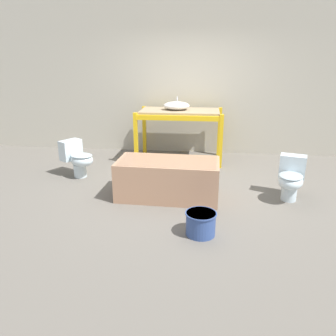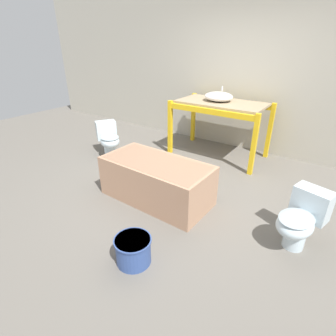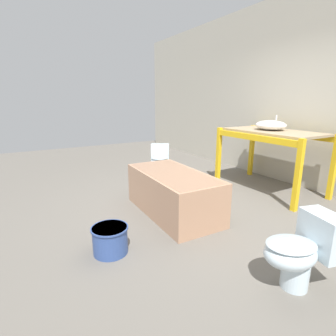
{
  "view_description": "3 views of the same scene",
  "coord_description": "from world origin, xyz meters",
  "px_view_note": "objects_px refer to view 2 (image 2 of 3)",
  "views": [
    {
      "loc": [
        0.33,
        -4.88,
        1.93
      ],
      "look_at": [
        -0.18,
        -0.59,
        0.48
      ],
      "focal_mm": 35.0,
      "sensor_mm": 36.0,
      "label": 1
    },
    {
      "loc": [
        1.68,
        -2.89,
        1.96
      ],
      "look_at": [
        -0.02,
        -0.47,
        0.51
      ],
      "focal_mm": 28.0,
      "sensor_mm": 36.0,
      "label": 2
    },
    {
      "loc": [
        2.58,
        -2.2,
        1.47
      ],
      "look_at": [
        -0.12,
        -0.61,
        0.65
      ],
      "focal_mm": 28.0,
      "sensor_mm": 36.0,
      "label": 3
    }
  ],
  "objects_px": {
    "toilet_near": "(301,219)",
    "toilet_far": "(109,138)",
    "bucket_white": "(133,250)",
    "sink_basin": "(219,97)",
    "bathtub_main": "(156,178)"
  },
  "relations": [
    {
      "from": "sink_basin",
      "to": "toilet_near",
      "type": "distance_m",
      "value": 2.63
    },
    {
      "from": "toilet_far",
      "to": "bucket_white",
      "type": "xyz_separation_m",
      "value": [
        2.12,
        -1.72,
        -0.19
      ]
    },
    {
      "from": "toilet_near",
      "to": "toilet_far",
      "type": "relative_size",
      "value": 0.97
    },
    {
      "from": "toilet_near",
      "to": "bucket_white",
      "type": "distance_m",
      "value": 1.7
    },
    {
      "from": "bucket_white",
      "to": "toilet_far",
      "type": "bearing_deg",
      "value": 140.97
    },
    {
      "from": "bathtub_main",
      "to": "toilet_far",
      "type": "height_order",
      "value": "toilet_far"
    },
    {
      "from": "bathtub_main",
      "to": "bucket_white",
      "type": "xyz_separation_m",
      "value": [
        0.5,
        -1.03,
        -0.17
      ]
    },
    {
      "from": "bathtub_main",
      "to": "toilet_near",
      "type": "xyz_separation_m",
      "value": [
        1.74,
        0.12,
        0.02
      ]
    },
    {
      "from": "sink_basin",
      "to": "toilet_far",
      "type": "distance_m",
      "value": 2.1
    },
    {
      "from": "toilet_near",
      "to": "bucket_white",
      "type": "bearing_deg",
      "value": -121.37
    },
    {
      "from": "sink_basin",
      "to": "bucket_white",
      "type": "height_order",
      "value": "sink_basin"
    },
    {
      "from": "bathtub_main",
      "to": "bucket_white",
      "type": "height_order",
      "value": "bathtub_main"
    },
    {
      "from": "bathtub_main",
      "to": "sink_basin",
      "type": "bearing_deg",
      "value": 93.41
    },
    {
      "from": "bucket_white",
      "to": "toilet_near",
      "type": "bearing_deg",
      "value": 42.91
    },
    {
      "from": "toilet_far",
      "to": "bucket_white",
      "type": "bearing_deg",
      "value": -97.46
    }
  ]
}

